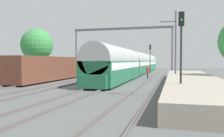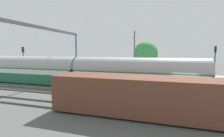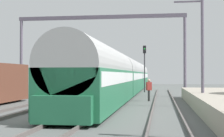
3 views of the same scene
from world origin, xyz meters
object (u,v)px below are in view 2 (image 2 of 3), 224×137
object	(u,v)px
passenger_train	(29,70)
freight_car	(139,96)
railway_signal_near	(215,60)
catenary_gantry	(44,42)
person_crossing	(101,76)
railway_signal_far	(23,59)

from	to	relation	value
passenger_train	freight_car	world-z (taller)	passenger_train
passenger_train	freight_car	size ratio (longest dim) A/B	3.78
passenger_train	freight_car	xyz separation A→B (m)	(-8.11, -17.73, -0.50)
freight_car	railway_signal_near	xyz separation A→B (m)	(14.79, -8.60, 2.01)
passenger_train	catenary_gantry	xyz separation A→B (m)	(-2.03, -4.66, 3.93)
passenger_train	person_crossing	xyz separation A→B (m)	(2.88, -10.55, -0.94)
catenary_gantry	railway_signal_far	bearing A→B (deg)	62.30
railway_signal_near	catenary_gantry	bearing A→B (deg)	111.88
person_crossing	railway_signal_far	world-z (taller)	railway_signal_far
person_crossing	catenary_gantry	bearing A→B (deg)	98.96
catenary_gantry	freight_car	bearing A→B (deg)	-114.97
railway_signal_near	railway_signal_far	distance (m)	29.57
person_crossing	railway_signal_near	size ratio (longest dim) A/B	0.32
person_crossing	passenger_train	bearing A→B (deg)	74.44
railway_signal_far	freight_car	bearing A→B (deg)	-115.98
passenger_train	railway_signal_near	size ratio (longest dim) A/B	8.97
freight_car	catenary_gantry	distance (m)	15.09
passenger_train	railway_signal_far	distance (m)	3.76
railway_signal_near	railway_signal_far	xyz separation A→B (m)	(-4.76, 29.18, -0.00)
passenger_train	freight_car	bearing A→B (deg)	-114.59
person_crossing	railway_signal_far	bearing A→B (deg)	63.28
freight_car	railway_signal_near	size ratio (longest dim) A/B	2.37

